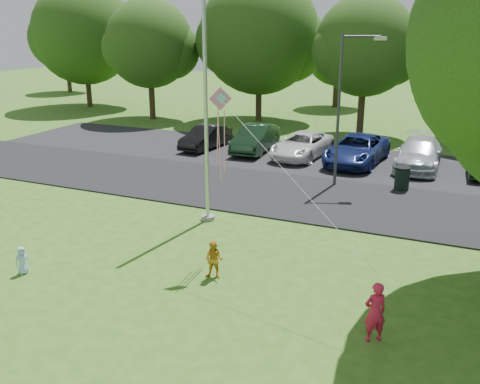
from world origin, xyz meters
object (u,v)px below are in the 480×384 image
at_px(flagpole, 206,108).
at_px(woman, 375,312).
at_px(trash_can, 402,179).
at_px(child_yellow, 214,260).
at_px(kite, 223,115).
at_px(child_blue, 22,260).
at_px(street_lamp, 345,97).

height_order(flagpole, woman, flagpole).
relative_size(trash_can, child_yellow, 0.95).
bearing_deg(trash_can, kite, -113.22).
bearing_deg(child_blue, street_lamp, 0.26).
bearing_deg(child_yellow, flagpole, 113.78).
relative_size(woman, child_blue, 1.77).
bearing_deg(trash_can, child_yellow, -109.29).
xyz_separation_m(street_lamp, child_yellow, (-1.15, -10.41, -3.42)).
bearing_deg(kite, trash_can, 32.80).
xyz_separation_m(trash_can, kite, (-4.05, -9.45, 3.94)).
bearing_deg(kite, woman, -61.56).
xyz_separation_m(trash_can, child_blue, (-8.99, -12.73, -0.12)).
relative_size(flagpole, trash_can, 9.42).
distance_m(flagpole, child_yellow, 5.96).
relative_size(street_lamp, child_blue, 7.94).
distance_m(flagpole, trash_can, 9.67).
xyz_separation_m(child_yellow, child_blue, (-5.23, -2.00, -0.14)).
xyz_separation_m(street_lamp, kite, (-1.45, -9.13, 0.50)).
height_order(street_lamp, child_yellow, street_lamp).
bearing_deg(child_yellow, kite, 97.62).
bearing_deg(flagpole, woman, -37.87).
distance_m(street_lamp, kite, 9.26).
relative_size(flagpole, child_blue, 12.00).
distance_m(flagpole, street_lamp, 7.17).
xyz_separation_m(child_blue, kite, (4.94, 3.28, 4.06)).
bearing_deg(trash_can, woman, -85.25).
xyz_separation_m(flagpole, child_yellow, (2.32, -4.15, -3.61)).
relative_size(street_lamp, trash_can, 6.24).
bearing_deg(trash_can, street_lamp, -173.00).
bearing_deg(trash_can, flagpole, -132.71).
relative_size(street_lamp, kite, 1.21).
relative_size(child_yellow, kite, 0.21).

